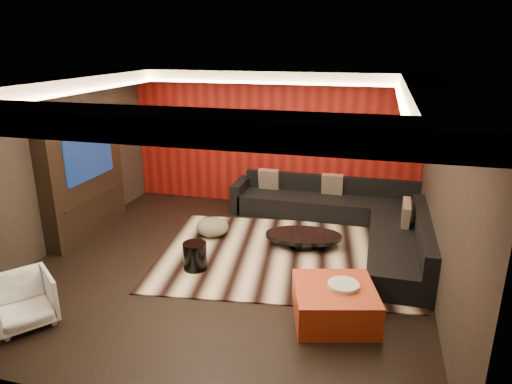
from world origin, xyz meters
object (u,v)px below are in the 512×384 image
(coffee_table, at_px, (303,240))
(white_side_table, at_px, (342,301))
(sectional_sofa, at_px, (350,218))
(drum_stool, at_px, (195,256))
(armchair, at_px, (23,301))
(orange_ottoman, at_px, (334,303))

(coffee_table, height_order, white_side_table, white_side_table)
(white_side_table, height_order, sectional_sofa, sectional_sofa)
(drum_stool, xyz_separation_m, sectional_sofa, (2.17, 2.11, 0.03))
(coffee_table, xyz_separation_m, drum_stool, (-1.46, -1.24, 0.10))
(drum_stool, relative_size, white_side_table, 0.87)
(white_side_table, bearing_deg, sectional_sofa, 92.14)
(armchair, relative_size, sectional_sofa, 0.19)
(coffee_table, relative_size, orange_ottoman, 1.31)
(drum_stool, bearing_deg, sectional_sofa, 44.21)
(armchair, bearing_deg, white_side_table, -35.05)
(white_side_table, bearing_deg, coffee_table, 112.62)
(coffee_table, bearing_deg, drum_stool, -139.66)
(drum_stool, relative_size, armchair, 0.61)
(coffee_table, height_order, armchair, armchair)
(coffee_table, height_order, sectional_sofa, sectional_sofa)
(orange_ottoman, bearing_deg, coffee_table, 109.89)
(white_side_table, relative_size, orange_ottoman, 0.50)
(coffee_table, distance_m, orange_ottoman, 2.12)
(coffee_table, xyz_separation_m, sectional_sofa, (0.71, 0.87, 0.13))
(white_side_table, bearing_deg, orange_ottoman, -155.66)
(drum_stool, bearing_deg, white_side_table, -17.37)
(coffee_table, height_order, orange_ottoman, orange_ottoman)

